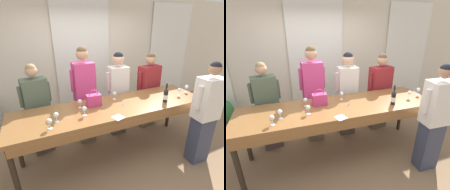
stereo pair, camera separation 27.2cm
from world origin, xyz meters
The scene contains 21 objects.
ground_plane centered at (0.00, 0.00, 0.00)m, with size 18.00×18.00×0.00m, color #846647.
wall_back centered at (0.00, 1.77, 1.40)m, with size 12.00×0.06×2.80m.
curtain_panel_center centered at (0.00, 1.70, 1.34)m, with size 1.28×0.03×2.69m.
curtain_panel_right centered at (2.52, 1.70, 1.34)m, with size 1.28×0.03×2.69m.
tasting_bar centered at (0.00, -0.02, 0.90)m, with size 3.15×0.85×0.98m.
wine_bottle centered at (0.84, -0.22, 1.09)m, with size 0.08×0.08×0.32m.
handbag centered at (-0.30, 0.13, 1.08)m, with size 0.23×0.12×0.27m.
wine_glass_front_left centered at (1.50, -0.03, 1.08)m, with size 0.07×0.07×0.14m.
wine_glass_front_mid centered at (-0.52, -0.12, 1.08)m, with size 0.07×0.07×0.14m.
wine_glass_front_right centered at (-0.52, 0.15, 1.08)m, with size 0.07×0.07×0.14m.
wine_glass_center_left centered at (0.11, 0.23, 1.08)m, with size 0.07×0.07×0.14m.
wine_glass_center_mid centered at (-1.01, -0.26, 1.08)m, with size 0.07×0.07×0.14m.
wine_glass_center_right centered at (1.25, -0.10, 1.08)m, with size 0.07×0.07×0.14m.
wine_glass_back_left centered at (-0.91, -0.13, 1.08)m, with size 0.07×0.07×0.14m.
napkin centered at (-0.11, -0.37, 0.98)m, with size 0.18×0.18×0.00m.
pen centered at (0.14, -0.02, 0.98)m, with size 0.08×0.10×0.01m.
guest_olive_jacket centered at (-1.13, 0.62, 0.83)m, with size 0.50×0.31×1.63m.
guest_pink_top centered at (-0.31, 0.62, 0.96)m, with size 0.47×0.27×1.85m.
guest_cream_sweater centered at (0.37, 0.62, 0.90)m, with size 0.48×0.27×1.72m.
guest_striped_shirt centered at (1.10, 0.62, 0.84)m, with size 0.57×0.30×1.65m.
host_pouring centered at (1.25, -0.69, 0.87)m, with size 0.48×0.28×1.71m.
Camera 1 is at (-1.07, -2.28, 2.21)m, focal length 28.00 mm.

